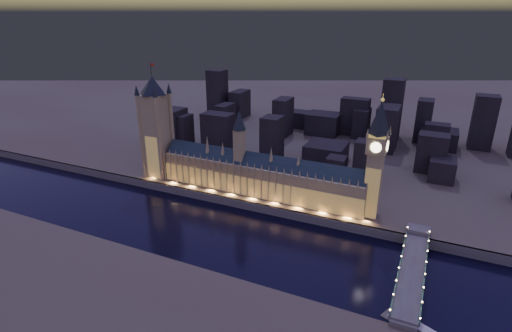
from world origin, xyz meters
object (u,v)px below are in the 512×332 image
at_px(westminster_bridge, 412,271).
at_px(victoria_tower, 156,122).
at_px(palace_of_westminster, 258,175).
at_px(elizabeth_tower, 377,151).
at_px(river_boat, 419,330).

bearing_deg(westminster_bridge, victoria_tower, 165.76).
distance_m(palace_of_westminster, victoria_tower, 120.25).
relative_size(elizabeth_tower, river_boat, 2.39).
xyz_separation_m(palace_of_westminster, river_boat, (152.09, -115.25, -24.81)).
xyz_separation_m(palace_of_westminster, victoria_tower, (-113.92, 0.18, 38.49)).
distance_m(victoria_tower, westminster_bridge, 272.27).
bearing_deg(river_boat, elizabeth_tower, 112.59).
relative_size(westminster_bridge, river_boat, 2.61).
distance_m(palace_of_westminster, elizabeth_tower, 111.17).
height_order(elizabeth_tower, river_boat, elizabeth_tower).
height_order(elizabeth_tower, westminster_bridge, elizabeth_tower).
xyz_separation_m(victoria_tower, river_boat, (266.02, -115.43, -63.30)).
bearing_deg(elizabeth_tower, palace_of_westminster, -179.90).
relative_size(palace_of_westminster, river_boat, 4.67).
height_order(palace_of_westminster, river_boat, palace_of_westminster).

